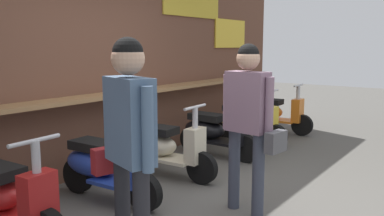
% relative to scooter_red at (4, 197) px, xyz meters
% --- Properties ---
extents(ground_plane, '(27.76, 27.76, 0.00)m').
position_rel_scooter_red_xyz_m(ground_plane, '(1.65, -1.08, -0.39)').
color(ground_plane, '#56544F').
extents(market_stall_facade, '(9.91, 0.61, 3.83)m').
position_rel_scooter_red_xyz_m(market_stall_facade, '(1.66, 0.94, 1.52)').
color(market_stall_facade, brown).
rests_on(market_stall_facade, ground_plane).
extents(scooter_red, '(0.48, 1.40, 0.97)m').
position_rel_scooter_red_xyz_m(scooter_red, '(0.00, 0.00, 0.00)').
color(scooter_red, red).
rests_on(scooter_red, ground_plane).
extents(scooter_blue, '(0.47, 1.40, 0.97)m').
position_rel_scooter_red_xyz_m(scooter_blue, '(1.13, 0.00, 0.00)').
color(scooter_blue, '#233D9E').
rests_on(scooter_blue, ground_plane).
extents(scooter_cream, '(0.49, 1.40, 0.97)m').
position_rel_scooter_red_xyz_m(scooter_cream, '(2.15, -0.00, 0.00)').
color(scooter_cream, beige).
rests_on(scooter_cream, ground_plane).
extents(scooter_black, '(0.46, 1.40, 0.97)m').
position_rel_scooter_red_xyz_m(scooter_black, '(3.34, 0.00, 0.00)').
color(scooter_black, black).
rests_on(scooter_black, ground_plane).
extents(scooter_yellow, '(0.46, 1.40, 0.97)m').
position_rel_scooter_red_xyz_m(scooter_yellow, '(4.35, 0.00, 0.00)').
color(scooter_yellow, gold).
rests_on(scooter_yellow, ground_plane).
extents(scooter_orange, '(0.47, 1.40, 0.97)m').
position_rel_scooter_red_xyz_m(scooter_orange, '(5.48, 0.00, 0.00)').
color(scooter_orange, orange).
rests_on(scooter_orange, ground_plane).
extents(shopper_with_handbag, '(0.38, 0.69, 1.75)m').
position_rel_scooter_red_xyz_m(shopper_with_handbag, '(0.26, -1.28, 0.69)').
color(shopper_with_handbag, '#232328').
rests_on(shopper_with_handbag, ground_plane).
extents(shopper_browsing, '(0.27, 0.67, 1.71)m').
position_rel_scooter_red_xyz_m(shopper_browsing, '(1.75, -1.44, 0.66)').
color(shopper_browsing, '#383D4C').
rests_on(shopper_browsing, ground_plane).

